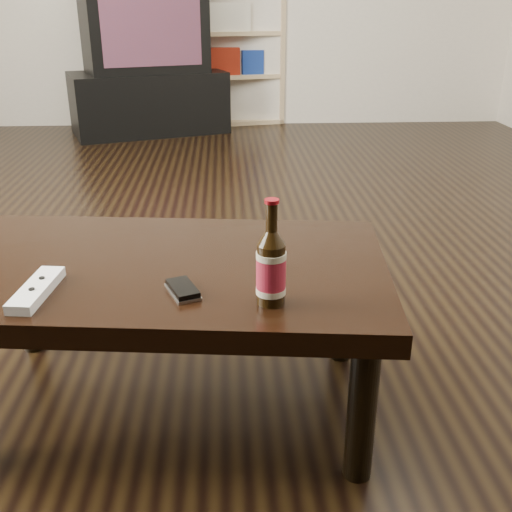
{
  "coord_description": "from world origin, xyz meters",
  "views": [
    {
      "loc": [
        0.16,
        -2.07,
        0.96
      ],
      "look_at": [
        0.22,
        -0.99,
        0.5
      ],
      "focal_mm": 42.0,
      "sensor_mm": 36.0,
      "label": 1
    }
  ],
  "objects_px": {
    "tv_stand": "(149,102)",
    "remote": "(37,290)",
    "phone": "(183,290)",
    "bookshelf": "(231,29)",
    "tv": "(143,26)",
    "coffee_table": "(163,282)",
    "beer_bottle": "(271,268)"
  },
  "relations": [
    {
      "from": "beer_bottle",
      "to": "coffee_table",
      "type": "bearing_deg",
      "value": 138.12
    },
    {
      "from": "bookshelf",
      "to": "beer_bottle",
      "type": "bearing_deg",
      "value": -101.8
    },
    {
      "from": "phone",
      "to": "remote",
      "type": "distance_m",
      "value": 0.3
    },
    {
      "from": "tv_stand",
      "to": "beer_bottle",
      "type": "xyz_separation_m",
      "value": [
        0.67,
        -3.68,
        0.24
      ]
    },
    {
      "from": "bookshelf",
      "to": "phone",
      "type": "distance_m",
      "value": 4.05
    },
    {
      "from": "beer_bottle",
      "to": "phone",
      "type": "height_order",
      "value": "beer_bottle"
    },
    {
      "from": "coffee_table",
      "to": "beer_bottle",
      "type": "distance_m",
      "value": 0.35
    },
    {
      "from": "bookshelf",
      "to": "phone",
      "type": "xyz_separation_m",
      "value": [
        -0.17,
        -4.03,
        -0.34
      ]
    },
    {
      "from": "phone",
      "to": "bookshelf",
      "type": "bearing_deg",
      "value": 65.97
    },
    {
      "from": "tv",
      "to": "coffee_table",
      "type": "distance_m",
      "value": 3.52
    },
    {
      "from": "tv_stand",
      "to": "phone",
      "type": "relative_size",
      "value": 10.4
    },
    {
      "from": "coffee_table",
      "to": "phone",
      "type": "bearing_deg",
      "value": -69.91
    },
    {
      "from": "bookshelf",
      "to": "phone",
      "type": "height_order",
      "value": "bookshelf"
    },
    {
      "from": "bookshelf",
      "to": "remote",
      "type": "distance_m",
      "value": 4.06
    },
    {
      "from": "bookshelf",
      "to": "remote",
      "type": "height_order",
      "value": "bookshelf"
    },
    {
      "from": "tv_stand",
      "to": "beer_bottle",
      "type": "relative_size",
      "value": 5.2
    },
    {
      "from": "beer_bottle",
      "to": "bookshelf",
      "type": "bearing_deg",
      "value": 90.16
    },
    {
      "from": "tv_stand",
      "to": "phone",
      "type": "xyz_separation_m",
      "value": [
        0.48,
        -3.63,
        0.17
      ]
    },
    {
      "from": "phone",
      "to": "coffee_table",
      "type": "bearing_deg",
      "value": 88.47
    },
    {
      "from": "coffee_table",
      "to": "beer_bottle",
      "type": "xyz_separation_m",
      "value": [
        0.24,
        -0.22,
        0.13
      ]
    },
    {
      "from": "coffee_table",
      "to": "phone",
      "type": "xyz_separation_m",
      "value": [
        0.06,
        -0.16,
        0.06
      ]
    },
    {
      "from": "tv",
      "to": "bookshelf",
      "type": "relative_size",
      "value": 0.69
    },
    {
      "from": "phone",
      "to": "tv",
      "type": "bearing_deg",
      "value": 75.98
    },
    {
      "from": "tv_stand",
      "to": "tv",
      "type": "xyz_separation_m",
      "value": [
        0.0,
        -0.0,
        0.55
      ]
    },
    {
      "from": "tv_stand",
      "to": "bookshelf",
      "type": "bearing_deg",
      "value": 12.33
    },
    {
      "from": "tv",
      "to": "phone",
      "type": "height_order",
      "value": "tv"
    },
    {
      "from": "tv_stand",
      "to": "coffee_table",
      "type": "relative_size",
      "value": 1.03
    },
    {
      "from": "tv",
      "to": "coffee_table",
      "type": "height_order",
      "value": "tv"
    },
    {
      "from": "tv_stand",
      "to": "remote",
      "type": "height_order",
      "value": "tv_stand"
    },
    {
      "from": "tv",
      "to": "remote",
      "type": "xyz_separation_m",
      "value": [
        0.18,
        -3.62,
        -0.37
      ]
    },
    {
      "from": "tv_stand",
      "to": "beer_bottle",
      "type": "distance_m",
      "value": 3.75
    },
    {
      "from": "tv",
      "to": "beer_bottle",
      "type": "distance_m",
      "value": 3.76
    }
  ]
}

